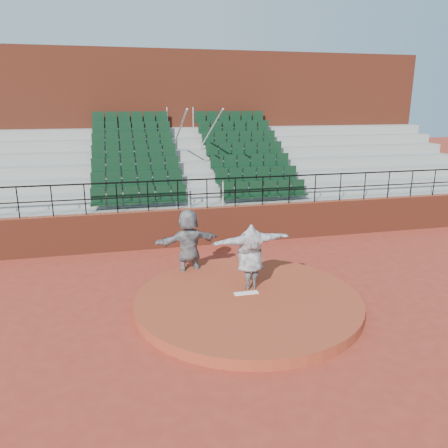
{
  "coord_description": "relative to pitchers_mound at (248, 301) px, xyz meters",
  "views": [
    {
      "loc": [
        -2.85,
        -9.37,
        4.82
      ],
      "look_at": [
        0.0,
        2.5,
        1.4
      ],
      "focal_mm": 35.0,
      "sensor_mm": 36.0,
      "label": 1
    }
  ],
  "objects": [
    {
      "name": "ground",
      "position": [
        0.0,
        0.0,
        -0.12
      ],
      "size": [
        90.0,
        90.0,
        0.0
      ],
      "primitive_type": "plane",
      "color": "maroon",
      "rests_on": "ground"
    },
    {
      "name": "fielder",
      "position": [
        -1.11,
        2.12,
        0.87
      ],
      "size": [
        1.92,
        0.89,
        2.0
      ],
      "primitive_type": "imported",
      "rotation": [
        0.0,
        0.0,
        3.31
      ],
      "color": "black",
      "rests_on": "ground"
    },
    {
      "name": "wall_railing",
      "position": [
        0.0,
        5.0,
        1.9
      ],
      "size": [
        24.04,
        0.05,
        1.03
      ],
      "color": "black",
      "rests_on": "boundary_wall"
    },
    {
      "name": "pitchers_mound",
      "position": [
        0.0,
        0.0,
        0.0
      ],
      "size": [
        5.5,
        5.5,
        0.25
      ],
      "primitive_type": "cylinder",
      "color": "#963921",
      "rests_on": "ground"
    },
    {
      "name": "pitcher",
      "position": [
        0.19,
        0.47,
        0.97
      ],
      "size": [
        2.13,
        0.79,
        1.69
      ],
      "primitive_type": "imported",
      "rotation": [
        0.0,
        0.0,
        3.25
      ],
      "color": "black",
      "rests_on": "pitchers_mound"
    },
    {
      "name": "pitching_rubber",
      "position": [
        0.0,
        0.15,
        0.14
      ],
      "size": [
        0.6,
        0.15,
        0.03
      ],
      "primitive_type": "cube",
      "color": "white",
      "rests_on": "pitchers_mound"
    },
    {
      "name": "press_box_facade",
      "position": [
        0.0,
        12.6,
        3.43
      ],
      "size": [
        24.0,
        3.0,
        7.1
      ],
      "primitive_type": "cube",
      "color": "maroon",
      "rests_on": "ground"
    },
    {
      "name": "seating_deck",
      "position": [
        0.0,
        8.65,
        1.32
      ],
      "size": [
        24.0,
        5.97,
        4.63
      ],
      "color": "gray",
      "rests_on": "ground"
    },
    {
      "name": "boundary_wall",
      "position": [
        0.0,
        5.0,
        0.53
      ],
      "size": [
        24.0,
        0.3,
        1.3
      ],
      "primitive_type": "cube",
      "color": "maroon",
      "rests_on": "ground"
    }
  ]
}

